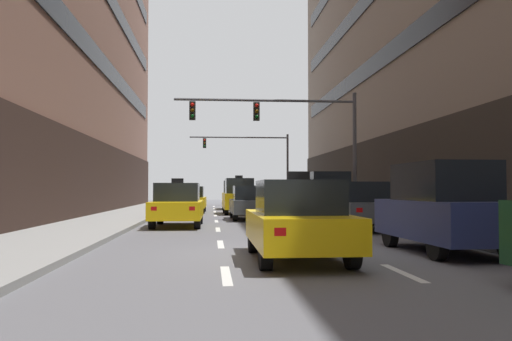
% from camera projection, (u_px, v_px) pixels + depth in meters
% --- Properties ---
extents(ground_plane, '(120.00, 120.00, 0.00)m').
position_uv_depth(ground_plane, '(289.00, 253.00, 11.95)').
color(ground_plane, slate).
extents(sidewalk_left, '(3.34, 80.00, 0.14)m').
position_uv_depth(sidewalk_left, '(4.00, 253.00, 11.42)').
color(sidewalk_left, gray).
rests_on(sidewalk_left, ground).
extents(lane_stripe_l1_s3, '(0.16, 2.00, 0.01)m').
position_uv_depth(lane_stripe_l1_s3, '(226.00, 275.00, 8.83)').
color(lane_stripe_l1_s3, silver).
rests_on(lane_stripe_l1_s3, ground).
extents(lane_stripe_l1_s4, '(0.16, 2.00, 0.01)m').
position_uv_depth(lane_stripe_l1_s4, '(221.00, 244.00, 13.81)').
color(lane_stripe_l1_s4, silver).
rests_on(lane_stripe_l1_s4, ground).
extents(lane_stripe_l1_s5, '(0.16, 2.00, 0.01)m').
position_uv_depth(lane_stripe_l1_s5, '(218.00, 230.00, 18.79)').
color(lane_stripe_l1_s5, silver).
rests_on(lane_stripe_l1_s5, ground).
extents(lane_stripe_l1_s6, '(0.16, 2.00, 0.01)m').
position_uv_depth(lane_stripe_l1_s6, '(216.00, 221.00, 23.77)').
color(lane_stripe_l1_s6, silver).
rests_on(lane_stripe_l1_s6, ground).
extents(lane_stripe_l1_s7, '(0.16, 2.00, 0.01)m').
position_uv_depth(lane_stripe_l1_s7, '(215.00, 215.00, 28.75)').
color(lane_stripe_l1_s7, silver).
rests_on(lane_stripe_l1_s7, ground).
extents(lane_stripe_l1_s8, '(0.16, 2.00, 0.01)m').
position_uv_depth(lane_stripe_l1_s8, '(215.00, 212.00, 33.73)').
color(lane_stripe_l1_s8, silver).
rests_on(lane_stripe_l1_s8, ground).
extents(lane_stripe_l1_s9, '(0.16, 2.00, 0.01)m').
position_uv_depth(lane_stripe_l1_s9, '(214.00, 209.00, 38.71)').
color(lane_stripe_l1_s9, silver).
rests_on(lane_stripe_l1_s9, ground).
extents(lane_stripe_l1_s10, '(0.16, 2.00, 0.01)m').
position_uv_depth(lane_stripe_l1_s10, '(214.00, 206.00, 43.68)').
color(lane_stripe_l1_s10, silver).
rests_on(lane_stripe_l1_s10, ground).
extents(lane_stripe_l2_s3, '(0.16, 2.00, 0.01)m').
position_uv_depth(lane_stripe_l2_s3, '(403.00, 273.00, 9.09)').
color(lane_stripe_l2_s3, silver).
rests_on(lane_stripe_l2_s3, ground).
extents(lane_stripe_l2_s4, '(0.16, 2.00, 0.01)m').
position_uv_depth(lane_stripe_l2_s4, '(335.00, 243.00, 14.07)').
color(lane_stripe_l2_s4, silver).
rests_on(lane_stripe_l2_s4, ground).
extents(lane_stripe_l2_s5, '(0.16, 2.00, 0.01)m').
position_uv_depth(lane_stripe_l2_s5, '(302.00, 229.00, 19.05)').
color(lane_stripe_l2_s5, silver).
rests_on(lane_stripe_l2_s5, ground).
extents(lane_stripe_l2_s6, '(0.16, 2.00, 0.01)m').
position_uv_depth(lane_stripe_l2_s6, '(283.00, 221.00, 24.03)').
color(lane_stripe_l2_s6, silver).
rests_on(lane_stripe_l2_s6, ground).
extents(lane_stripe_l2_s7, '(0.16, 2.00, 0.01)m').
position_uv_depth(lane_stripe_l2_s7, '(271.00, 215.00, 29.01)').
color(lane_stripe_l2_s7, silver).
rests_on(lane_stripe_l2_s7, ground).
extents(lane_stripe_l2_s8, '(0.16, 2.00, 0.01)m').
position_uv_depth(lane_stripe_l2_s8, '(262.00, 211.00, 33.98)').
color(lane_stripe_l2_s8, silver).
rests_on(lane_stripe_l2_s8, ground).
extents(lane_stripe_l2_s9, '(0.16, 2.00, 0.01)m').
position_uv_depth(lane_stripe_l2_s9, '(255.00, 209.00, 38.96)').
color(lane_stripe_l2_s9, silver).
rests_on(lane_stripe_l2_s9, ground).
extents(lane_stripe_l2_s10, '(0.16, 2.00, 0.01)m').
position_uv_depth(lane_stripe_l2_s10, '(250.00, 206.00, 43.94)').
color(lane_stripe_l2_s10, silver).
rests_on(lane_stripe_l2_s10, ground).
extents(taxi_driving_0, '(1.84, 4.22, 2.19)m').
position_uv_depth(taxi_driving_0, '(234.00, 195.00, 37.90)').
color(taxi_driving_0, black).
rests_on(taxi_driving_0, ground).
extents(taxi_driving_1, '(1.86, 4.29, 1.77)m').
position_uv_depth(taxi_driving_1, '(191.00, 200.00, 32.29)').
color(taxi_driving_1, black).
rests_on(taxi_driving_1, ground).
extents(taxi_driving_2, '(1.91, 4.46, 1.84)m').
position_uv_depth(taxi_driving_2, '(178.00, 205.00, 20.33)').
color(taxi_driving_2, black).
rests_on(taxi_driving_2, ground).
extents(taxi_driving_3, '(1.80, 4.30, 1.79)m').
position_uv_depth(taxi_driving_3, '(297.00, 221.00, 10.73)').
color(taxi_driving_3, black).
rests_on(taxi_driving_3, ground).
extents(car_driving_4, '(1.82, 4.26, 1.59)m').
position_uv_depth(car_driving_4, '(250.00, 203.00, 24.91)').
color(car_driving_4, black).
rests_on(car_driving_4, ground).
extents(taxi_driving_5, '(1.81, 4.25, 2.22)m').
position_uv_depth(taxi_driving_5, '(239.00, 196.00, 30.60)').
color(taxi_driving_5, black).
rests_on(taxi_driving_5, ground).
extents(car_parked_1, '(1.88, 4.26, 2.04)m').
position_uv_depth(car_parked_1, '(443.00, 208.00, 12.03)').
color(car_parked_1, black).
rests_on(car_parked_1, ground).
extents(car_parked_2, '(1.94, 4.53, 1.69)m').
position_uv_depth(car_parked_2, '(359.00, 206.00, 18.80)').
color(car_parked_2, black).
rests_on(car_parked_2, ground).
extents(car_parked_3, '(1.92, 4.56, 2.20)m').
position_uv_depth(car_parked_3, '(326.00, 196.00, 24.27)').
color(car_parked_3, black).
rests_on(car_parked_3, ground).
extents(traffic_signal_0, '(8.48, 0.35, 5.81)m').
position_uv_depth(traffic_signal_0, '(290.00, 127.00, 24.57)').
color(traffic_signal_0, '#4C4C51').
rests_on(traffic_signal_0, sidewalk_right).
extents(traffic_signal_1, '(8.61, 0.34, 6.10)m').
position_uv_depth(traffic_signal_1, '(257.00, 154.00, 46.25)').
color(traffic_signal_1, '#4C4C51').
rests_on(traffic_signal_1, sidewalk_right).
extents(pedestrian_0, '(0.35, 0.46, 1.50)m').
position_uv_depth(pedestrian_0, '(373.00, 197.00, 28.41)').
color(pedestrian_0, brown).
rests_on(pedestrian_0, sidewalk_right).
extents(pedestrian_1, '(0.47, 0.35, 1.64)m').
position_uv_depth(pedestrian_1, '(364.00, 196.00, 26.55)').
color(pedestrian_1, '#383D59').
rests_on(pedestrian_1, sidewalk_right).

